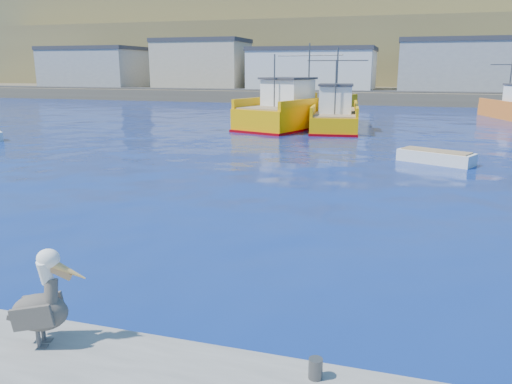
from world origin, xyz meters
TOP-DOWN VIEW (x-y plane):
  - ground at (0.00, 0.00)m, footprint 260.00×260.00m
  - dock_bollards at (0.60, -3.40)m, footprint 36.20×0.20m
  - far_shore at (0.00, 109.20)m, footprint 200.00×81.00m
  - trawler_yellow_a at (-4.63, 31.42)m, footprint 8.56×14.19m
  - trawler_yellow_b at (-1.40, 30.19)m, footprint 4.78×10.37m
  - boat_orange at (13.64, 43.61)m, footprint 5.04×8.36m
  - skiff_mid at (5.55, 17.08)m, footprint 3.90×2.77m
  - pelican at (-1.21, -3.73)m, footprint 1.26×0.75m

SIDE VIEW (x-z plane):
  - ground at x=0.00m, z-range 0.00..0.00m
  - skiff_mid at x=5.55m, z-range -0.14..0.66m
  - dock_bollards at x=0.60m, z-range 0.50..0.80m
  - trawler_yellow_b at x=-1.40m, z-range -2.20..4.15m
  - boat_orange at x=13.64m, z-range -2.00..4.02m
  - trawler_yellow_a at x=-4.63m, z-range -2.24..4.55m
  - pelican at x=-1.21m, z-range 0.38..1.96m
  - far_shore at x=0.00m, z-range -3.02..20.98m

